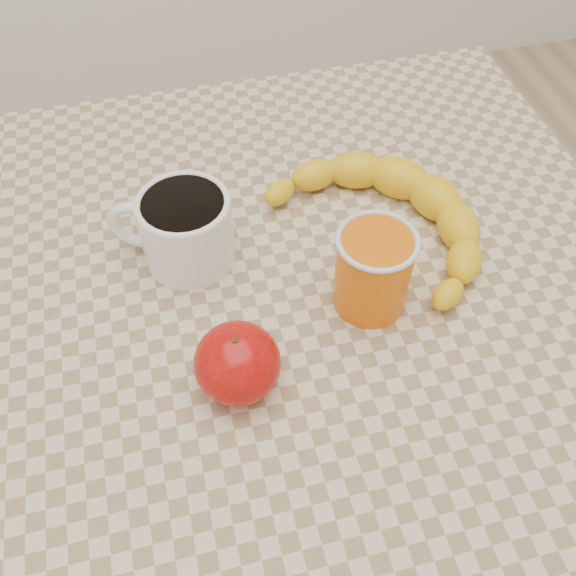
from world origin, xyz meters
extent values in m
plane|color=tan|center=(0.00, 0.00, 0.00)|extent=(3.00, 3.00, 0.00)
cube|color=#CCB790|center=(0.00, 0.00, 0.73)|extent=(0.80, 0.80, 0.04)
cube|color=#976D4D|center=(0.00, 0.00, 0.68)|extent=(0.74, 0.74, 0.06)
cylinder|color=#976D4D|center=(-0.35, 0.35, 0.35)|extent=(0.05, 0.05, 0.71)
cylinder|color=#976D4D|center=(0.35, 0.35, 0.35)|extent=(0.05, 0.05, 0.71)
cylinder|color=white|center=(-0.09, 0.08, 0.79)|extent=(0.13, 0.13, 0.08)
cylinder|color=black|center=(-0.09, 0.08, 0.83)|extent=(0.08, 0.08, 0.01)
torus|color=white|center=(-0.09, 0.08, 0.83)|extent=(0.10, 0.10, 0.01)
torus|color=white|center=(-0.14, 0.11, 0.79)|extent=(0.06, 0.04, 0.06)
cylinder|color=#E26007|center=(0.08, -0.02, 0.79)|extent=(0.07, 0.07, 0.09)
torus|color=silver|center=(0.08, -0.02, 0.84)|extent=(0.08, 0.08, 0.01)
ellipsoid|color=#8F0407|center=(-0.07, -0.09, 0.79)|extent=(0.09, 0.09, 0.07)
cylinder|color=#382311|center=(-0.07, -0.09, 0.82)|extent=(0.01, 0.01, 0.01)
camera|label=1|loc=(-0.10, -0.39, 1.27)|focal=40.00mm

